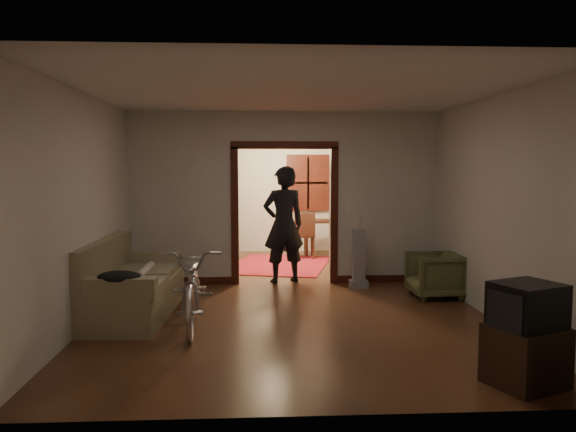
{
  "coord_description": "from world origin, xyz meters",
  "views": [
    {
      "loc": [
        -0.44,
        -8.4,
        1.91
      ],
      "look_at": [
        0.0,
        -0.3,
        1.2
      ],
      "focal_mm": 35.0,
      "sensor_mm": 36.0,
      "label": 1
    }
  ],
  "objects": [
    {
      "name": "bicycle",
      "position": [
        -1.21,
        -1.71,
        0.49
      ],
      "size": [
        0.78,
        1.92,
        0.98
      ],
      "primitive_type": "imported",
      "rotation": [
        0.0,
        0.0,
        0.07
      ],
      "color": "silver",
      "rests_on": "floor"
    },
    {
      "name": "desk_chair",
      "position": [
        0.53,
        3.22,
        0.48
      ],
      "size": [
        0.47,
        0.47,
        0.96
      ],
      "primitive_type": "cube",
      "rotation": [
        0.0,
        0.0,
        -0.11
      ],
      "color": "black",
      "rests_on": "floor"
    },
    {
      "name": "partition_wall",
      "position": [
        0.0,
        0.75,
        1.4
      ],
      "size": [
        5.0,
        0.14,
        2.8
      ],
      "primitive_type": "cube",
      "color": "beige",
      "rests_on": "floor"
    },
    {
      "name": "light_switch",
      "position": [
        1.05,
        0.68,
        1.25
      ],
      "size": [
        0.08,
        0.01,
        0.12
      ],
      "primitive_type": "cube",
      "color": "silver",
      "rests_on": "partition_wall"
    },
    {
      "name": "armchair",
      "position": [
        2.15,
        -0.41,
        0.33
      ],
      "size": [
        0.76,
        0.74,
        0.66
      ],
      "primitive_type": "imported",
      "rotation": [
        0.0,
        0.0,
        -1.52
      ],
      "color": "#535831",
      "rests_on": "floor"
    },
    {
      "name": "door_casing",
      "position": [
        0.0,
        0.75,
        1.1
      ],
      "size": [
        1.74,
        0.2,
        2.32
      ],
      "primitive_type": "cube",
      "color": "#3C140D",
      "rests_on": "floor"
    },
    {
      "name": "chandelier",
      "position": [
        0.0,
        2.5,
        2.35
      ],
      "size": [
        0.24,
        0.24,
        0.24
      ],
      "primitive_type": "sphere",
      "color": "#FFE0A5",
      "rests_on": "ceiling"
    },
    {
      "name": "tv_stand",
      "position": [
        1.89,
        -3.74,
        0.26
      ],
      "size": [
        0.74,
        0.71,
        0.53
      ],
      "primitive_type": "cube",
      "rotation": [
        0.0,
        0.0,
        0.4
      ],
      "color": "black",
      "rests_on": "floor"
    },
    {
      "name": "globe",
      "position": [
        -1.4,
        3.85,
        1.94
      ],
      "size": [
        0.28,
        0.28,
        0.28
      ],
      "primitive_type": "sphere",
      "color": "#1E5972",
      "rests_on": "locker"
    },
    {
      "name": "wall_back",
      "position": [
        0.0,
        4.25,
        1.4
      ],
      "size": [
        5.0,
        0.02,
        2.8
      ],
      "primitive_type": "cube",
      "color": "beige",
      "rests_on": "floor"
    },
    {
      "name": "wall_left",
      "position": [
        -2.5,
        0.0,
        1.4
      ],
      "size": [
        0.02,
        8.5,
        2.8
      ],
      "primitive_type": "cube",
      "color": "beige",
      "rests_on": "floor"
    },
    {
      "name": "far_window",
      "position": [
        0.7,
        4.21,
        1.55
      ],
      "size": [
        0.98,
        0.06,
        1.28
      ],
      "primitive_type": "cube",
      "color": "black",
      "rests_on": "wall_back"
    },
    {
      "name": "vacuum",
      "position": [
        1.15,
        0.3,
        0.47
      ],
      "size": [
        0.32,
        0.27,
        0.94
      ],
      "primitive_type": "cube",
      "rotation": [
        0.0,
        0.0,
        0.16
      ],
      "color": "gray",
      "rests_on": "floor"
    },
    {
      "name": "rolled_paper",
      "position": [
        -1.95,
        -0.88,
        0.53
      ],
      "size": [
        0.1,
        0.83,
        0.1
      ],
      "primitive_type": "cylinder",
      "rotation": [
        1.57,
        0.0,
        0.0
      ],
      "color": "beige",
      "rests_on": "sofa"
    },
    {
      "name": "person",
      "position": [
        -0.01,
        0.78,
        0.96
      ],
      "size": [
        0.8,
        0.64,
        1.92
      ],
      "primitive_type": "imported",
      "rotation": [
        0.0,
        0.0,
        3.44
      ],
      "color": "black",
      "rests_on": "floor"
    },
    {
      "name": "jacket",
      "position": [
        -2.0,
        -2.09,
        0.68
      ],
      "size": [
        0.48,
        0.36,
        0.14
      ],
      "primitive_type": "ellipsoid",
      "color": "black",
      "rests_on": "sofa"
    },
    {
      "name": "wall_right",
      "position": [
        2.5,
        0.0,
        1.4
      ],
      "size": [
        0.02,
        8.5,
        2.8
      ],
      "primitive_type": "cube",
      "color": "beige",
      "rests_on": "floor"
    },
    {
      "name": "desk",
      "position": [
        1.06,
        3.51,
        0.38
      ],
      "size": [
        1.14,
        0.82,
        0.76
      ],
      "primitive_type": "cube",
      "rotation": [
        0.0,
        0.0,
        -0.26
      ],
      "color": "black",
      "rests_on": "floor"
    },
    {
      "name": "ceiling",
      "position": [
        0.0,
        0.0,
        2.8
      ],
      "size": [
        5.0,
        8.5,
        0.01
      ],
      "primitive_type": "cube",
      "color": "white",
      "rests_on": "floor"
    },
    {
      "name": "oriental_rug",
      "position": [
        -0.02,
        2.41,
        0.01
      ],
      "size": [
        2.29,
        2.7,
        0.02
      ],
      "primitive_type": "cube",
      "rotation": [
        0.0,
        0.0,
        -0.25
      ],
      "color": "maroon",
      "rests_on": "floor"
    },
    {
      "name": "locker",
      "position": [
        -1.4,
        3.85,
        0.97
      ],
      "size": [
        1.02,
        0.63,
        1.94
      ],
      "primitive_type": "cube",
      "rotation": [
        0.0,
        0.0,
        0.1
      ],
      "color": "#202F1C",
      "rests_on": "floor"
    },
    {
      "name": "floor",
      "position": [
        0.0,
        0.0,
        0.0
      ],
      "size": [
        5.0,
        8.5,
        0.01
      ],
      "primitive_type": "cube",
      "color": "#3C2013",
      "rests_on": "ground"
    },
    {
      "name": "crt_tv",
      "position": [
        1.89,
        -3.74,
        0.68
      ],
      "size": [
        0.67,
        0.64,
        0.46
      ],
      "primitive_type": "cube",
      "rotation": [
        0.0,
        0.0,
        0.4
      ],
      "color": "black",
      "rests_on": "tv_stand"
    },
    {
      "name": "sofa",
      "position": [
        -2.05,
        -1.18,
        0.49
      ],
      "size": [
        1.04,
        2.16,
        0.98
      ],
      "primitive_type": "cube",
      "rotation": [
        0.0,
        0.0,
        -0.04
      ],
      "color": "#736E4D",
      "rests_on": "floor"
    }
  ]
}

